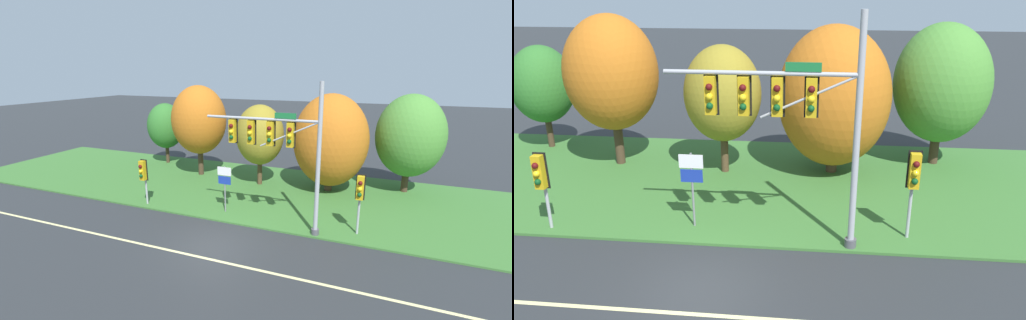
% 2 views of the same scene
% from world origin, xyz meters
% --- Properties ---
extents(ground_plane, '(160.00, 160.00, 0.00)m').
position_xyz_m(ground_plane, '(0.00, 0.00, 0.00)').
color(ground_plane, '#282B2D').
extents(lane_stripe, '(36.00, 0.16, 0.01)m').
position_xyz_m(lane_stripe, '(0.00, -1.20, 0.00)').
color(lane_stripe, beige).
rests_on(lane_stripe, ground).
extents(grass_verge, '(48.00, 11.50, 0.10)m').
position_xyz_m(grass_verge, '(0.00, 8.25, 0.05)').
color(grass_verge, '#386B2D').
rests_on(grass_verge, ground).
extents(traffic_signal_mast, '(6.29, 0.49, 7.76)m').
position_xyz_m(traffic_signal_mast, '(2.51, 2.80, 4.75)').
color(traffic_signal_mast, '#9EA0A5').
rests_on(traffic_signal_mast, grass_verge).
extents(pedestrian_signal_near_kerb, '(0.46, 0.55, 2.93)m').
position_xyz_m(pedestrian_signal_near_kerb, '(-6.33, 2.88, 2.20)').
color(pedestrian_signal_near_kerb, '#9EA0A5').
rests_on(pedestrian_signal_near_kerb, grass_verge).
extents(pedestrian_signal_further_along, '(0.46, 0.55, 3.25)m').
position_xyz_m(pedestrian_signal_further_along, '(6.52, 3.53, 2.47)').
color(pedestrian_signal_further_along, '#9EA0A5').
rests_on(pedestrian_signal_further_along, grass_verge).
extents(route_sign_post, '(0.87, 0.08, 2.83)m').
position_xyz_m(route_sign_post, '(-1.15, 3.74, 2.01)').
color(route_sign_post, slate).
rests_on(route_sign_post, grass_verge).
extents(tree_nearest_road, '(3.23, 3.23, 5.42)m').
position_xyz_m(tree_nearest_road, '(-11.16, 11.99, 3.49)').
color(tree_nearest_road, '#423021').
rests_on(tree_nearest_road, grass_verge).
extents(tree_left_of_mast, '(4.30, 4.30, 7.14)m').
position_xyz_m(tree_left_of_mast, '(-6.42, 9.90, 4.54)').
color(tree_left_of_mast, '#423021').
rests_on(tree_left_of_mast, grass_verge).
extents(tree_behind_signpost, '(3.49, 3.49, 5.90)m').
position_xyz_m(tree_behind_signpost, '(-1.08, 9.35, 3.81)').
color(tree_behind_signpost, '#4C3823').
rests_on(tree_behind_signpost, grass_verge).
extents(tree_mid_verge, '(5.09, 5.09, 6.77)m').
position_xyz_m(tree_mid_verge, '(3.91, 9.88, 3.68)').
color(tree_mid_verge, '#4C3823').
rests_on(tree_mid_verge, grass_verge).
extents(tree_tall_centre, '(4.49, 4.49, 6.76)m').
position_xyz_m(tree_tall_centre, '(8.92, 11.56, 4.05)').
color(tree_tall_centre, '#423021').
rests_on(tree_tall_centre, grass_verge).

